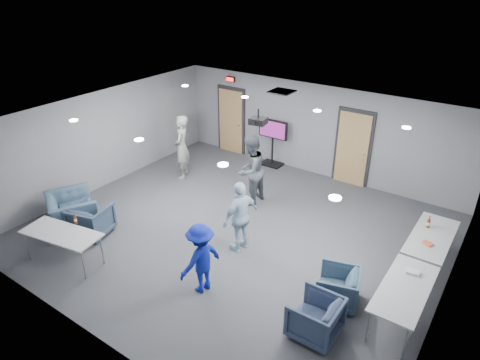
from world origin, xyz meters
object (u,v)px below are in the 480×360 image
Objects in this scene: projector at (258,121)px; table_right_b at (405,290)px; table_right_a at (431,238)px; bottle_front at (75,220)px; person_a at (182,147)px; chair_front_a at (91,220)px; person_d at (201,258)px; chair_right_b at (338,287)px; chair_right_c at (315,318)px; bottle_right at (428,223)px; chair_front_b at (72,210)px; tv_stand at (273,140)px; person_c at (241,217)px; person_b at (250,170)px; table_front_left at (62,235)px.

table_right_b is at bearing -31.71° from projector.
projector reaches higher than table_right_a.
bottle_front reaches higher than table_right_a.
projector is at bearing 53.68° from person_a.
chair_front_a is at bearing 101.23° from table_right_b.
person_d is at bearing 164.79° from chair_front_a.
chair_right_b is at bearing 18.17° from bottle_front.
person_a reaches higher than chair_right_c.
bottle_right reaches higher than chair_right_c.
person_a is 2.34× the size of chair_right_c.
chair_front_b is 8.12m from table_right_a.
table_right_a is 5.84m from tv_stand.
person_d reaches higher than table_right_a.
person_c is at bearing 87.20° from table_right_b.
person_c reaches higher than bottle_front.
table_right_a and table_right_b have the same top height.
person_b is 4.49m from chair_front_b.
chair_right_b is 0.43× the size of table_front_left.
person_c is 0.90× the size of table_right_b.
person_c is at bearing -77.27° from projector.
person_a is at bearing 87.76° from table_right_a.
bottle_right is (6.21, 4.12, 0.01)m from bottle_front.
tv_stand is (-1.73, 4.24, 0.02)m from person_c.
table_right_a is at bearing -169.05° from chair_front_a.
bottle_right is at bearing -166.59° from chair_front_a.
bottle_front is 0.17× the size of tv_stand.
table_right_a is 4.33× the size of projector.
person_a is 1.01× the size of person_b.
table_right_a is at bearing 143.87° from person_d.
person_b reaches higher than bottle_front.
person_b is 4.38m from bottle_right.
chair_right_b is 0.64× the size of chair_front_b.
person_d is 6.07m from tv_stand.
chair_right_b is at bearing -41.50° from projector.
table_right_a is 6.71× the size of bottle_right.
table_right_b is at bearing -86.00° from bottle_right.
bottle_right reaches higher than chair_front_a.
person_a is 2.83m from tv_stand.
bottle_right is at bearing 132.14° from person_c.
table_right_b is (1.10, 0.21, 0.34)m from chair_right_b.
table_front_left is at bearing -77.37° from chair_right_c.
person_b is at bearing -140.64° from person_c.
person_d is 3.66m from table_right_b.
chair_right_c is 5.62m from chair_front_a.
bottle_front is at bearing -41.68° from person_c.
person_b is 1.03× the size of table_right_b.
table_front_left is at bearing -125.75° from projector.
person_a reaches higher than person_b.
person_a is 4.16m from bottle_front.
table_front_left is at bearing -20.97° from person_b.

